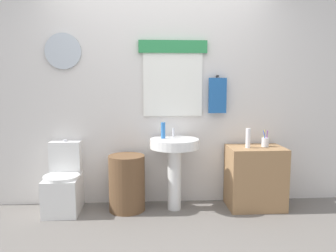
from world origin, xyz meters
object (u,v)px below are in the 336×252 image
Objects in this scene: toothbrush_cup at (265,142)px; wooden_cabinet at (255,177)px; toilet at (64,185)px; pedestal_sink at (174,156)px; soap_bottle at (163,130)px; lotion_bottle at (248,138)px; laundry_hamper at (127,183)px.

wooden_cabinet is at bearing -169.41° from toothbrush_cup.
toilet is 0.97× the size of pedestal_sink.
pedestal_sink is at bearing -22.62° from soap_bottle.
toothbrush_cup is (1.14, -0.03, -0.14)m from soap_bottle.
wooden_cabinet is at bearing 20.41° from lotion_bottle.
toilet is at bearing -179.26° from soap_bottle.
soap_bottle is at bearing 0.74° from toilet.
lotion_bottle reaches higher than laundry_hamper.
toothbrush_cup is at bearing 15.62° from lotion_bottle.
pedestal_sink is 0.31m from soap_bottle.
laundry_hamper is at bearing 178.28° from lotion_bottle.
toilet is 2.13m from wooden_cabinet.
toothbrush_cup is at bearing -1.50° from soap_bottle.
pedestal_sink is at bearing 177.16° from lotion_bottle.
lotion_bottle is 1.17× the size of toothbrush_cup.
laundry_hamper is at bearing 180.00° from wooden_cabinet.
toilet reaches higher than laundry_hamper.
lotion_bottle is (0.81, -0.04, 0.20)m from pedestal_sink.
toilet reaches higher than wooden_cabinet.
wooden_cabinet is (0.91, 0.00, -0.26)m from pedestal_sink.
laundry_hamper is at bearing 180.00° from pedestal_sink.
toothbrush_cup is (1.02, 0.02, 0.14)m from pedestal_sink.
wooden_cabinet is (1.44, 0.00, 0.04)m from laundry_hamper.
pedestal_sink is at bearing -1.69° from toilet.
pedestal_sink is at bearing 0.00° from laundry_hamper.
soap_bottle reaches higher than toothbrush_cup.
pedestal_sink is 4.48× the size of soap_bottle.
soap_bottle is (0.40, 0.05, 0.57)m from laundry_hamper.
soap_bottle reaches higher than toilet.
pedestal_sink is 3.67× the size of lotion_bottle.
toilet is 0.69m from laundry_hamper.
lotion_bottle is at bearing -164.38° from toothbrush_cup.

